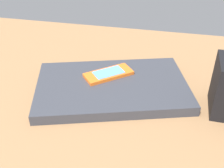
# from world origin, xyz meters

# --- Properties ---
(desk_surface) EXTENTS (1.20, 0.80, 0.03)m
(desk_surface) POSITION_xyz_m (0.00, 0.00, 0.01)
(desk_surface) COLOR olive
(desk_surface) RESTS_ON ground
(laptop_closed) EXTENTS (0.40, 0.31, 0.02)m
(laptop_closed) POSITION_xyz_m (-0.06, -0.01, 0.04)
(laptop_closed) COLOR #33353D
(laptop_closed) RESTS_ON desk_surface
(cell_phone_on_laptop) EXTENTS (0.12, 0.11, 0.01)m
(cell_phone_on_laptop) POSITION_xyz_m (-0.04, -0.04, 0.06)
(cell_phone_on_laptop) COLOR orange
(cell_phone_on_laptop) RESTS_ON laptop_closed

